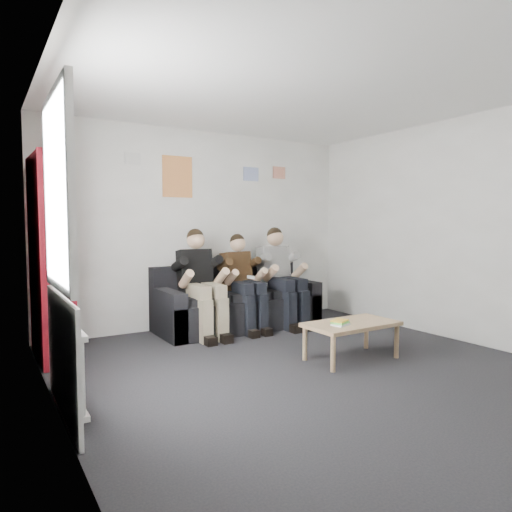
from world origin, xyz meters
The scene contains 14 objects.
room_shell centered at (0.00, 0.00, 1.35)m, with size 5.00×5.00×5.00m.
sofa centered at (0.28, 2.08, 0.31)m, with size 2.20×0.90×0.85m.
bookshelf centered at (-2.06, 1.83, 1.06)m, with size 0.32×0.96×2.12m.
coffee_table centered at (0.58, 0.16, 0.34)m, with size 0.98×0.54×0.39m.
game_cases centered at (0.41, 0.14, 0.41)m, with size 0.21×0.19×0.04m.
person_left centered at (-0.33, 1.88, 0.67)m, with size 0.42×0.90×1.36m.
person_middle centered at (0.28, 1.88, 0.64)m, with size 0.38×0.82×1.28m.
person_right centered at (0.89, 1.88, 0.68)m, with size 0.42×0.91×1.37m.
radiator centered at (-2.15, 0.20, 0.35)m, with size 0.10×0.64×0.60m.
window centered at (-2.22, 0.20, 1.03)m, with size 0.05×1.30×2.36m.
poster_large centered at (-0.40, 2.49, 2.05)m, with size 0.42×0.01×0.55m, color #D7C64B.
poster_blue centered at (0.75, 2.49, 2.15)m, with size 0.25×0.01×0.20m, color blue.
poster_pink centered at (1.25, 2.49, 2.20)m, with size 0.22×0.01×0.18m, color #B5388F.
poster_sign centered at (-1.00, 2.49, 2.25)m, with size 0.20×0.01×0.14m, color silver.
Camera 1 is at (-2.72, -3.33, 1.41)m, focal length 32.00 mm.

